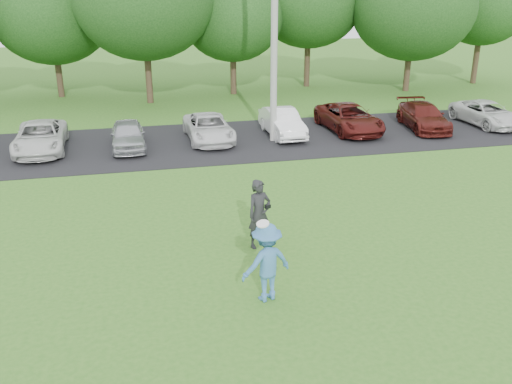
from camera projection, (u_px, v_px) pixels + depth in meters
The scene contains 7 objects.
ground at pixel (290, 302), 12.66m from camera, with size 100.00×100.00×0.00m, color #30671D.
parking_lot at pixel (208, 142), 24.48m from camera, with size 32.00×6.50×0.03m, color black.
utility_pole at pixel (275, 10), 22.74m from camera, with size 0.28×0.28×10.87m, color gray.
frisbee_player at pixel (267, 262), 12.47m from camera, with size 1.32×0.99×2.04m.
camera_bystander at pixel (259, 214), 14.90m from camera, with size 0.80×0.66×1.87m.
parked_cars at pixel (212, 127), 24.44m from camera, with size 28.69×4.65×1.22m.
tree_row at pixel (207, 9), 31.90m from camera, with size 42.39×9.85×8.64m.
Camera 1 is at (-3.14, -10.49, 6.86)m, focal length 40.00 mm.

